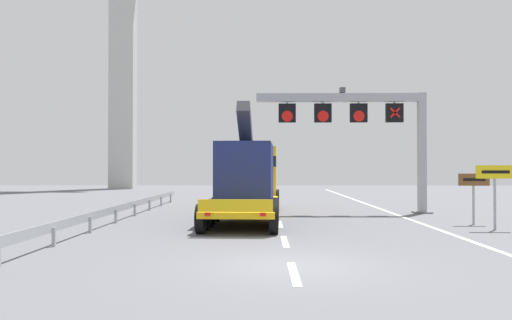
{
  "coord_description": "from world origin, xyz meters",
  "views": [
    {
      "loc": [
        -0.67,
        -12.73,
        2.46
      ],
      "look_at": [
        -1.04,
        12.2,
        2.81
      ],
      "focal_mm": 35.75,
      "sensor_mm": 36.0,
      "label": 1
    }
  ],
  "objects_px": {
    "tourist_info_sign_brown": "(474,186)",
    "bridge_pylon_distant": "(123,15)",
    "overhead_lane_gantry": "(364,118)",
    "exit_sign_yellow": "(495,181)",
    "heavy_haul_truck_yellow": "(250,176)"
  },
  "relations": [
    {
      "from": "exit_sign_yellow",
      "to": "bridge_pylon_distant",
      "type": "xyz_separation_m",
      "value": [
        -25.27,
        38.11,
        18.13
      ]
    },
    {
      "from": "tourist_info_sign_brown",
      "to": "heavy_haul_truck_yellow",
      "type": "bearing_deg",
      "value": 156.76
    },
    {
      "from": "exit_sign_yellow",
      "to": "tourist_info_sign_brown",
      "type": "xyz_separation_m",
      "value": [
        -0.06,
        1.88,
        -0.29
      ]
    },
    {
      "from": "exit_sign_yellow",
      "to": "bridge_pylon_distant",
      "type": "relative_size",
      "value": 0.06
    },
    {
      "from": "overhead_lane_gantry",
      "to": "bridge_pylon_distant",
      "type": "height_order",
      "value": "bridge_pylon_distant"
    },
    {
      "from": "tourist_info_sign_brown",
      "to": "bridge_pylon_distant",
      "type": "height_order",
      "value": "bridge_pylon_distant"
    },
    {
      "from": "overhead_lane_gantry",
      "to": "exit_sign_yellow",
      "type": "height_order",
      "value": "overhead_lane_gantry"
    },
    {
      "from": "tourist_info_sign_brown",
      "to": "bridge_pylon_distant",
      "type": "relative_size",
      "value": 0.06
    },
    {
      "from": "overhead_lane_gantry",
      "to": "bridge_pylon_distant",
      "type": "bearing_deg",
      "value": 125.04
    },
    {
      "from": "bridge_pylon_distant",
      "to": "tourist_info_sign_brown",
      "type": "bearing_deg",
      "value": -55.17
    },
    {
      "from": "exit_sign_yellow",
      "to": "bridge_pylon_distant",
      "type": "bearing_deg",
      "value": 123.55
    },
    {
      "from": "heavy_haul_truck_yellow",
      "to": "exit_sign_yellow",
      "type": "bearing_deg",
      "value": -31.77
    },
    {
      "from": "bridge_pylon_distant",
      "to": "exit_sign_yellow",
      "type": "bearing_deg",
      "value": -56.45
    },
    {
      "from": "exit_sign_yellow",
      "to": "heavy_haul_truck_yellow",
      "type": "bearing_deg",
      "value": 148.23
    },
    {
      "from": "heavy_haul_truck_yellow",
      "to": "bridge_pylon_distant",
      "type": "height_order",
      "value": "bridge_pylon_distant"
    }
  ]
}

